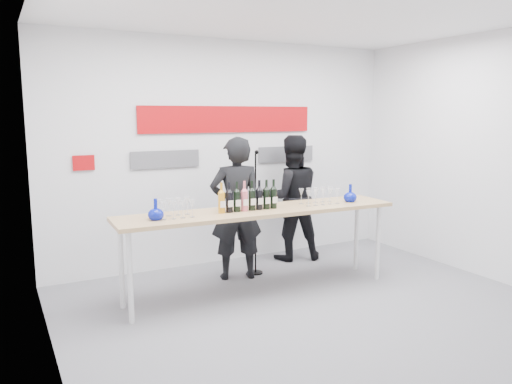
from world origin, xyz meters
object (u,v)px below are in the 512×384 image
tasting_table (260,216)px  presenter_right (291,198)px  presenter_left (236,209)px  mic_stand (256,237)px

tasting_table → presenter_right: bearing=45.9°
tasting_table → presenter_left: (-0.02, 0.59, -0.02)m
mic_stand → presenter_right: bearing=34.9°
tasting_table → mic_stand: 0.80m
presenter_left → presenter_right: bearing=-144.4°
presenter_left → mic_stand: presenter_left is taller
tasting_table → mic_stand: size_ratio=2.06×
tasting_table → presenter_left: 0.59m
presenter_right → mic_stand: 0.92m
tasting_table → presenter_left: bearing=93.5°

